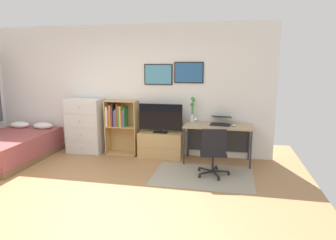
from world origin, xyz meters
TOP-DOWN VIEW (x-y plane):
  - ground_plane at (0.00, 0.00)m, footprint 7.20×7.20m
  - wall_back_with_posters at (0.01, 2.43)m, footprint 6.12×0.09m
  - area_rug at (1.77, 1.26)m, footprint 1.70×1.20m
  - bed at (-2.10, 1.38)m, footprint 1.35×2.02m
  - dresser at (-0.85, 2.15)m, footprint 0.75×0.46m
  - bookshelf at (-0.09, 2.22)m, footprint 0.67×0.30m
  - tv_stand at (0.82, 2.17)m, footprint 0.89×0.41m
  - television at (0.82, 2.15)m, footprint 0.89×0.16m
  - desk at (1.97, 2.15)m, footprint 1.29×0.61m
  - office_chair at (1.94, 1.27)m, footprint 0.57×0.58m
  - laptop at (2.02, 2.17)m, footprint 0.43×0.46m
  - computer_mouse at (2.27, 2.02)m, footprint 0.06×0.10m
  - bamboo_vase at (1.45, 2.26)m, footprint 0.10×0.09m
  - wine_glass at (1.55, 1.97)m, footprint 0.07×0.07m

SIDE VIEW (x-z plane):
  - ground_plane at x=0.00m, z-range 0.00..0.00m
  - area_rug at x=1.77m, z-range 0.00..0.01m
  - bed at x=-2.10m, z-range -0.06..0.57m
  - tv_stand at x=0.82m, z-range 0.00..0.52m
  - office_chair at x=1.94m, z-range 0.03..0.89m
  - dresser at x=-0.85m, z-range 0.00..1.17m
  - desk at x=1.97m, z-range 0.24..0.98m
  - bookshelf at x=-0.09m, z-range 0.12..1.26m
  - computer_mouse at x=2.27m, z-range 0.74..0.77m
  - laptop at x=2.02m, z-range 0.72..0.89m
  - television at x=0.82m, z-range 0.52..1.11m
  - wine_glass at x=1.55m, z-range 0.78..0.96m
  - bamboo_vase at x=1.45m, z-range 0.73..1.24m
  - wall_back_with_posters at x=0.01m, z-range 0.00..2.70m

